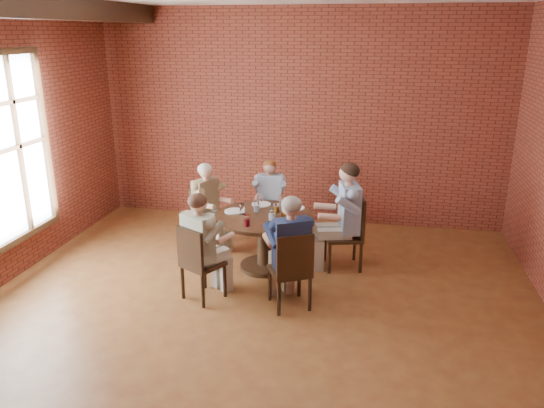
% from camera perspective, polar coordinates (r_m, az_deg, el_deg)
% --- Properties ---
extents(floor, '(7.00, 7.00, 0.00)m').
position_cam_1_polar(floor, '(5.86, -2.39, -12.95)').
color(floor, brown).
rests_on(floor, ground).
extents(wall_back, '(7.00, 0.00, 7.00)m').
position_cam_1_polar(wall_back, '(8.56, 2.99, 9.23)').
color(wall_back, brown).
rests_on(wall_back, ground).
extents(ceiling_beam, '(0.22, 6.90, 0.26)m').
position_cam_1_polar(ceiling_beam, '(6.09, -27.23, 18.60)').
color(ceiling_beam, '#311D10').
rests_on(ceiling_beam, ceiling).
extents(dining_table, '(1.29, 1.29, 0.75)m').
position_cam_1_polar(dining_table, '(6.94, -0.84, -2.92)').
color(dining_table, '#311D10').
rests_on(dining_table, floor).
extents(chair_a, '(0.57, 0.57, 0.99)m').
position_cam_1_polar(chair_a, '(7.07, 8.47, -2.72)').
color(chair_a, '#311D10').
rests_on(chair_a, floor).
extents(diner_a, '(0.83, 0.74, 1.42)m').
position_cam_1_polar(diner_a, '(6.99, 7.74, -1.35)').
color(diner_a, '#365A8D').
rests_on(diner_a, floor).
extents(chair_b, '(0.42, 0.42, 0.88)m').
position_cam_1_polar(chair_b, '(7.98, -0.23, -0.42)').
color(chair_b, '#311D10').
rests_on(chair_b, floor).
extents(diner_b, '(0.54, 0.63, 1.23)m').
position_cam_1_polar(diner_b, '(7.87, -0.26, 0.33)').
color(diner_b, '#91A3B8').
rests_on(diner_b, floor).
extents(chair_c, '(0.53, 0.53, 0.90)m').
position_cam_1_polar(chair_c, '(7.71, -7.20, -1.19)').
color(chair_c, '#311D10').
rests_on(chair_c, floor).
extents(diner_c, '(0.75, 0.71, 1.26)m').
position_cam_1_polar(diner_c, '(7.61, -6.86, -0.33)').
color(diner_c, brown).
rests_on(diner_c, floor).
extents(chair_d, '(0.56, 0.56, 0.92)m').
position_cam_1_polar(chair_d, '(6.20, -8.01, -6.07)').
color(chair_d, '#311D10').
rests_on(chair_d, floor).
extents(diner_d, '(0.75, 0.79, 1.30)m').
position_cam_1_polar(diner_d, '(6.19, -7.51, -4.59)').
color(diner_d, tan).
rests_on(diner_d, floor).
extents(chair_e, '(0.57, 0.57, 0.93)m').
position_cam_1_polar(chair_e, '(5.94, 2.17, -6.91)').
color(chair_e, '#311D10').
rests_on(chair_e, floor).
extents(diner_e, '(0.76, 0.81, 1.33)m').
position_cam_1_polar(diner_e, '(5.95, 1.92, -5.22)').
color(diner_e, '#1B274D').
rests_on(diner_e, floor).
extents(plate_a, '(0.26, 0.26, 0.01)m').
position_cam_1_polar(plate_a, '(7.13, 2.48, -0.41)').
color(plate_a, white).
rests_on(plate_a, dining_table).
extents(plate_b, '(0.26, 0.26, 0.01)m').
position_cam_1_polar(plate_b, '(7.27, -1.16, -0.02)').
color(plate_b, white).
rests_on(plate_b, dining_table).
extents(plate_c, '(0.26, 0.26, 0.01)m').
position_cam_1_polar(plate_c, '(7.00, -4.07, -0.78)').
color(plate_c, white).
rests_on(plate_c, dining_table).
extents(plate_d, '(0.26, 0.26, 0.01)m').
position_cam_1_polar(plate_d, '(6.46, 0.64, -2.37)').
color(plate_d, white).
rests_on(plate_d, dining_table).
extents(glass_a, '(0.07, 0.07, 0.14)m').
position_cam_1_polar(glass_a, '(6.78, 1.44, -0.83)').
color(glass_a, white).
rests_on(glass_a, dining_table).
extents(glass_b, '(0.07, 0.07, 0.14)m').
position_cam_1_polar(glass_b, '(6.93, 0.48, -0.40)').
color(glass_b, white).
rests_on(glass_b, dining_table).
extents(glass_c, '(0.07, 0.07, 0.14)m').
position_cam_1_polar(glass_c, '(7.23, -1.34, 0.41)').
color(glass_c, white).
rests_on(glass_c, dining_table).
extents(glass_d, '(0.07, 0.07, 0.14)m').
position_cam_1_polar(glass_d, '(6.97, -1.66, -0.30)').
color(glass_d, white).
rests_on(glass_d, dining_table).
extents(glass_e, '(0.07, 0.07, 0.14)m').
position_cam_1_polar(glass_e, '(6.88, -3.22, -0.55)').
color(glass_e, white).
rests_on(glass_e, dining_table).
extents(glass_f, '(0.07, 0.07, 0.14)m').
position_cam_1_polar(glass_f, '(6.46, -2.72, -1.81)').
color(glass_f, white).
rests_on(glass_f, dining_table).
extents(glass_g, '(0.07, 0.07, 0.14)m').
position_cam_1_polar(glass_g, '(6.65, -0.05, -1.19)').
color(glass_g, white).
rests_on(glass_g, dining_table).
extents(glass_h, '(0.07, 0.07, 0.14)m').
position_cam_1_polar(glass_h, '(6.69, 1.26, -1.09)').
color(glass_h, white).
rests_on(glass_h, dining_table).
extents(smartphone, '(0.08, 0.15, 0.01)m').
position_cam_1_polar(smartphone, '(6.61, 2.53, -1.94)').
color(smartphone, black).
rests_on(smartphone, dining_table).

